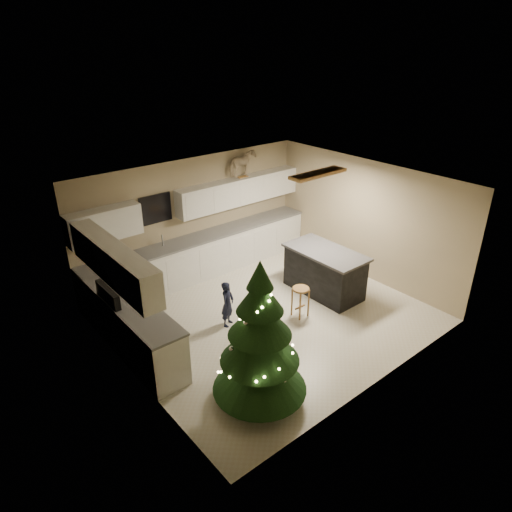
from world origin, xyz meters
The scene contains 8 objects.
ground_plane centered at (0.00, 0.00, 0.00)m, with size 5.50×5.50×0.00m, color beige.
room_shell centered at (0.02, 0.00, 1.75)m, with size 5.52×5.02×2.61m.
cabinetry centered at (-0.91, 1.65, 0.76)m, with size 5.50×3.20×2.00m.
island centered at (1.50, -0.05, 0.48)m, with size 0.90×1.70×0.95m.
bar_stool centered at (0.49, -0.39, 0.46)m, with size 0.32×0.32×0.61m.
christmas_tree centered at (-1.55, -1.60, 0.94)m, with size 1.44×1.39×2.30m.
toddler centered at (-0.76, 0.25, 0.44)m, with size 0.32×0.21×0.89m, color black.
rocking_horse centered at (1.24, 2.33, 2.31)m, with size 0.72×0.41×0.59m.
Camera 1 is at (-4.90, -5.57, 4.88)m, focal length 32.00 mm.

